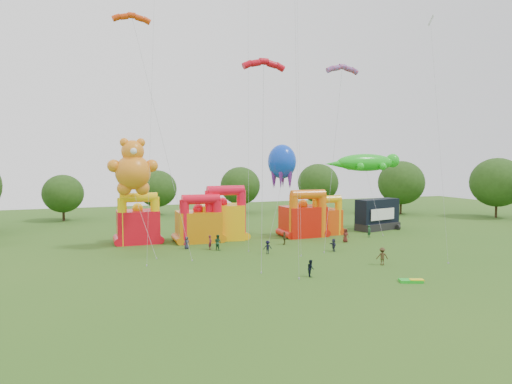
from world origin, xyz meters
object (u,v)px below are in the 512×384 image
object	(u,v)px
gecko_kite	(369,178)
octopus_kite	(278,192)
bouncy_castle_0	(138,224)
spectator_0	(187,243)
stage_trailer	(377,215)
bouncy_castle_2	(223,219)
teddy_bear_kite	(138,194)
spectator_4	(284,238)

from	to	relation	value
gecko_kite	octopus_kite	world-z (taller)	octopus_kite
bouncy_castle_0	spectator_0	size ratio (longest dim) A/B	4.41
stage_trailer	bouncy_castle_2	bearing A→B (deg)	-179.46
teddy_bear_kite	spectator_0	xyz separation A→B (m)	(5.67, -0.80, -6.21)
spectator_0	bouncy_castle_0	bearing A→B (deg)	117.15
spectator_4	teddy_bear_kite	bearing A→B (deg)	-62.61
spectator_0	gecko_kite	bearing A→B (deg)	-3.84
octopus_kite	spectator_4	distance (m)	8.11
bouncy_castle_0	octopus_kite	distance (m)	19.75
bouncy_castle_2	stage_trailer	bearing A→B (deg)	0.54
octopus_kite	spectator_4	bearing A→B (deg)	-104.44
bouncy_castle_0	stage_trailer	bearing A→B (deg)	-1.06
gecko_kite	spectator_0	world-z (taller)	gecko_kite
stage_trailer	teddy_bear_kite	size ratio (longest dim) A/B	0.58
stage_trailer	teddy_bear_kite	bearing A→B (deg)	-172.89
teddy_bear_kite	octopus_kite	xyz separation A→B (m)	(19.69, 3.46, -0.53)
teddy_bear_kite	octopus_kite	world-z (taller)	teddy_bear_kite
bouncy_castle_0	spectator_0	world-z (taller)	bouncy_castle_0
teddy_bear_kite	gecko_kite	world-z (taller)	teddy_bear_kite
spectator_0	octopus_kite	bearing A→B (deg)	3.37
octopus_kite	stage_trailer	bearing A→B (deg)	3.85
stage_trailer	octopus_kite	size ratio (longest dim) A/B	0.60
bouncy_castle_2	spectator_0	world-z (taller)	bouncy_castle_2
teddy_bear_kite	spectator_4	xyz separation A→B (m)	(18.23, -2.21, -6.13)
octopus_kite	spectator_4	xyz separation A→B (m)	(-1.46, -5.68, -5.61)
bouncy_castle_0	bouncy_castle_2	world-z (taller)	bouncy_castle_2
stage_trailer	gecko_kite	bearing A→B (deg)	-168.93
octopus_kite	spectator_0	size ratio (longest dim) A/B	8.67
bouncy_castle_0	octopus_kite	size ratio (longest dim) A/B	0.51
bouncy_castle_2	spectator_0	xyz separation A→B (m)	(-6.13, -5.20, -2.08)
gecko_kite	octopus_kite	distance (m)	15.71
bouncy_castle_2	spectator_0	size ratio (longest dim) A/B	4.90
bouncy_castle_2	spectator_4	distance (m)	9.43
bouncy_castle_2	octopus_kite	distance (m)	8.71
teddy_bear_kite	spectator_0	size ratio (longest dim) A/B	8.94
bouncy_castle_2	spectator_0	bearing A→B (deg)	-139.73
octopus_kite	spectator_0	distance (m)	15.71
bouncy_castle_0	spectator_0	distance (m)	8.27
bouncy_castle_2	octopus_kite	world-z (taller)	octopus_kite
bouncy_castle_0	spectator_4	xyz separation A→B (m)	(17.81, -7.53, -1.73)
bouncy_castle_2	spectator_0	distance (m)	8.30
teddy_bear_kite	spectator_4	distance (m)	19.36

